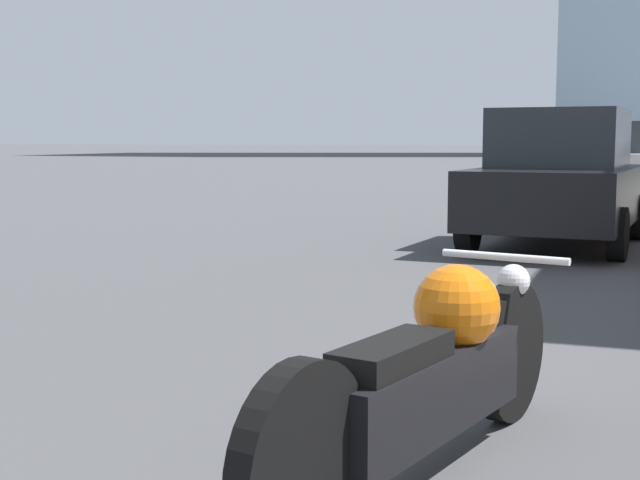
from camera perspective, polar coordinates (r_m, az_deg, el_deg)
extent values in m
cylinder|color=black|center=(4.42, 12.04, -7.03)|extent=(0.25, 0.67, 0.67)
cylinder|color=black|center=(2.91, -1.20, -14.06)|extent=(0.25, 0.67, 0.67)
cube|color=black|center=(3.63, 6.86, -9.66)|extent=(0.53, 1.36, 0.33)
sphere|color=orange|center=(3.80, 8.75, -4.28)|extent=(0.37, 0.37, 0.37)
cube|color=black|center=(3.33, 4.67, -7.29)|extent=(0.35, 0.65, 0.10)
sphere|color=silver|center=(4.38, 12.28, -2.56)|extent=(0.16, 0.16, 0.16)
cylinder|color=silver|center=(4.24, 11.71, -1.07)|extent=(0.61, 0.17, 0.04)
cube|color=black|center=(11.72, 15.02, 2.81)|extent=(2.05, 3.91, 0.70)
cube|color=#23282D|center=(11.70, 15.12, 6.29)|extent=(1.65, 1.92, 0.73)
cylinder|color=black|center=(13.06, 12.13, 1.70)|extent=(0.24, 0.62, 0.61)
cylinder|color=black|center=(12.81, 19.61, 1.38)|extent=(0.24, 0.62, 0.61)
cylinder|color=black|center=(10.78, 9.45, 0.78)|extent=(0.24, 0.62, 0.61)
cylinder|color=black|center=(10.47, 18.51, 0.37)|extent=(0.24, 0.62, 0.61)
cube|color=#BCBCC1|center=(22.93, 17.79, 4.50)|extent=(2.01, 4.06, 0.67)
cube|color=#23282D|center=(22.92, 17.85, 6.27)|extent=(1.66, 1.97, 0.75)
cylinder|color=black|center=(24.22, 15.70, 3.86)|extent=(0.22, 0.72, 0.71)
cylinder|color=black|center=(21.74, 15.34, 3.60)|extent=(0.22, 0.72, 0.71)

